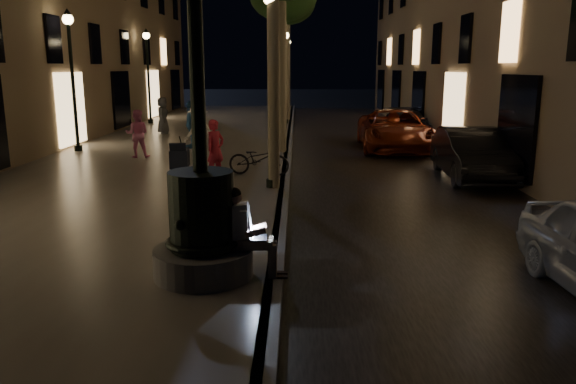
{
  "coord_description": "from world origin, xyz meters",
  "views": [
    {
      "loc": [
        0.32,
        -5.49,
        3.09
      ],
      "look_at": [
        0.18,
        3.0,
        1.19
      ],
      "focal_mm": 35.0,
      "sensor_mm": 36.0,
      "label": 1
    }
  ],
  "objects_px": {
    "tree_far": "(288,3)",
    "stroller": "(180,158)",
    "bicycle": "(259,159)",
    "car_second": "(472,154)",
    "car_third": "(395,130)",
    "lamp_curb_c": "(285,64)",
    "pedestrian_blue": "(191,124)",
    "lamp_left_c": "(148,64)",
    "pedestrian_dark": "(163,115)",
    "lamp_curb_d": "(288,65)",
    "seated_man_laptop": "(246,229)",
    "pedestrian_red": "(215,149)",
    "lamp_curb_b": "(281,63)",
    "pedestrian_pink": "(137,134)",
    "lamp_left_b": "(71,63)",
    "pedestrian_white": "(198,132)",
    "fountain_lamppost": "(202,206)",
    "car_rear": "(407,123)",
    "lamp_curb_a": "(271,61)"
  },
  "relations": [
    {
      "from": "tree_far",
      "to": "stroller",
      "type": "xyz_separation_m",
      "value": [
        -2.53,
        -17.08,
        -5.67
      ]
    },
    {
      "from": "tree_far",
      "to": "bicycle",
      "type": "bearing_deg",
      "value": -91.75
    },
    {
      "from": "car_second",
      "to": "car_third",
      "type": "distance_m",
      "value": 5.77
    },
    {
      "from": "lamp_curb_c",
      "to": "pedestrian_blue",
      "type": "distance_m",
      "value": 9.99
    },
    {
      "from": "lamp_left_c",
      "to": "pedestrian_dark",
      "type": "height_order",
      "value": "lamp_left_c"
    },
    {
      "from": "pedestrian_blue",
      "to": "lamp_curb_d",
      "type": "bearing_deg",
      "value": 149.04
    },
    {
      "from": "seated_man_laptop",
      "to": "stroller",
      "type": "xyz_separation_m",
      "value": [
        -2.36,
        6.92,
        -0.13
      ]
    },
    {
      "from": "car_third",
      "to": "pedestrian_red",
      "type": "xyz_separation_m",
      "value": [
        -5.84,
        -6.6,
        0.22
      ]
    },
    {
      "from": "tree_far",
      "to": "lamp_curb_b",
      "type": "relative_size",
      "value": 1.56
    },
    {
      "from": "pedestrian_pink",
      "to": "pedestrian_blue",
      "type": "distance_m",
      "value": 2.62
    },
    {
      "from": "tree_far",
      "to": "lamp_left_b",
      "type": "xyz_separation_m",
      "value": [
        -7.18,
        -12.0,
        -3.2
      ]
    },
    {
      "from": "lamp_left_c",
      "to": "pedestrian_blue",
      "type": "relative_size",
      "value": 2.83
    },
    {
      "from": "lamp_left_b",
      "to": "pedestrian_dark",
      "type": "relative_size",
      "value": 3.02
    },
    {
      "from": "pedestrian_pink",
      "to": "seated_man_laptop",
      "type": "bearing_deg",
      "value": 106.27
    },
    {
      "from": "pedestrian_pink",
      "to": "pedestrian_white",
      "type": "height_order",
      "value": "pedestrian_white"
    },
    {
      "from": "fountain_lamppost",
      "to": "tree_far",
      "type": "relative_size",
      "value": 0.69
    },
    {
      "from": "lamp_curb_c",
      "to": "lamp_left_c",
      "type": "bearing_deg",
      "value": 180.0
    },
    {
      "from": "lamp_curb_b",
      "to": "seated_man_laptop",
      "type": "bearing_deg",
      "value": -90.36
    },
    {
      "from": "lamp_curb_c",
      "to": "bicycle",
      "type": "bearing_deg",
      "value": -91.68
    },
    {
      "from": "stroller",
      "to": "fountain_lamppost",
      "type": "bearing_deg",
      "value": -82.11
    },
    {
      "from": "lamp_curb_b",
      "to": "lamp_curb_d",
      "type": "relative_size",
      "value": 1.0
    },
    {
      "from": "stroller",
      "to": "pedestrian_dark",
      "type": "bearing_deg",
      "value": 99.19
    },
    {
      "from": "car_rear",
      "to": "pedestrian_pink",
      "type": "relative_size",
      "value": 2.77
    },
    {
      "from": "car_second",
      "to": "pedestrian_dark",
      "type": "relative_size",
      "value": 2.72
    },
    {
      "from": "car_rear",
      "to": "pedestrian_red",
      "type": "relative_size",
      "value": 2.77
    },
    {
      "from": "car_rear",
      "to": "lamp_curb_c",
      "type": "bearing_deg",
      "value": 142.65
    },
    {
      "from": "car_rear",
      "to": "pedestrian_blue",
      "type": "relative_size",
      "value": 2.52
    },
    {
      "from": "lamp_left_c",
      "to": "car_rear",
      "type": "relative_size",
      "value": 1.12
    },
    {
      "from": "lamp_curb_c",
      "to": "lamp_left_c",
      "type": "xyz_separation_m",
      "value": [
        -7.1,
        0.0,
        0.0
      ]
    },
    {
      "from": "car_rear",
      "to": "car_third",
      "type": "bearing_deg",
      "value": -106.12
    },
    {
      "from": "lamp_curb_c",
      "to": "lamp_left_c",
      "type": "height_order",
      "value": "same"
    },
    {
      "from": "lamp_curb_b",
      "to": "pedestrian_red",
      "type": "bearing_deg",
      "value": -102.67
    },
    {
      "from": "stroller",
      "to": "lamp_left_b",
      "type": "bearing_deg",
      "value": 126.2
    },
    {
      "from": "car_third",
      "to": "pedestrian_blue",
      "type": "relative_size",
      "value": 3.2
    },
    {
      "from": "car_third",
      "to": "bicycle",
      "type": "distance_m",
      "value": 7.77
    },
    {
      "from": "lamp_curb_a",
      "to": "lamp_curb_b",
      "type": "xyz_separation_m",
      "value": [
        0.0,
        8.0,
        0.0
      ]
    },
    {
      "from": "lamp_curb_c",
      "to": "car_rear",
      "type": "height_order",
      "value": "lamp_curb_c"
    },
    {
      "from": "seated_man_laptop",
      "to": "lamp_curb_b",
      "type": "height_order",
      "value": "lamp_curb_b"
    },
    {
      "from": "lamp_curb_a",
      "to": "lamp_curb_c",
      "type": "relative_size",
      "value": 1.0
    },
    {
      "from": "lamp_curb_c",
      "to": "lamp_left_b",
      "type": "distance_m",
      "value": 12.26
    },
    {
      "from": "pedestrian_red",
      "to": "pedestrian_blue",
      "type": "relative_size",
      "value": 0.91
    },
    {
      "from": "stroller",
      "to": "bicycle",
      "type": "distance_m",
      "value": 2.13
    },
    {
      "from": "pedestrian_red",
      "to": "lamp_left_c",
      "type": "bearing_deg",
      "value": 60.4
    },
    {
      "from": "pedestrian_red",
      "to": "lamp_left_b",
      "type": "bearing_deg",
      "value": 88.75
    },
    {
      "from": "lamp_curb_a",
      "to": "lamp_left_c",
      "type": "xyz_separation_m",
      "value": [
        -7.1,
        16.0,
        0.0
      ]
    },
    {
      "from": "fountain_lamppost",
      "to": "bicycle",
      "type": "xyz_separation_m",
      "value": [
        0.28,
        7.57,
        -0.57
      ]
    },
    {
      "from": "lamp_left_c",
      "to": "pedestrian_red",
      "type": "relative_size",
      "value": 3.1
    },
    {
      "from": "pedestrian_blue",
      "to": "pedestrian_dark",
      "type": "distance_m",
      "value": 4.92
    },
    {
      "from": "seated_man_laptop",
      "to": "lamp_curb_c",
      "type": "distance_m",
      "value": 22.13
    },
    {
      "from": "lamp_left_b",
      "to": "car_rear",
      "type": "height_order",
      "value": "lamp_left_b"
    }
  ]
}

